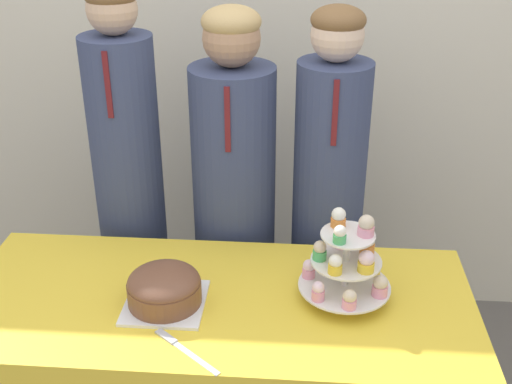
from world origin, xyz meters
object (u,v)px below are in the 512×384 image
student_1 (235,224)px  student_2 (327,224)px  student_0 (132,209)px  cupcake_stand (348,261)px  round_cake (164,288)px  cake_knife (177,344)px

student_1 → student_2: student_2 is taller
student_0 → cupcake_stand: bearing=-32.3°
cupcake_stand → student_0: (-0.77, 0.49, -0.12)m
round_cake → student_2: size_ratio=0.15×
cake_knife → cupcake_stand: cupcake_stand is taller
round_cake → cupcake_stand: cupcake_stand is taller
cake_knife → student_1: size_ratio=0.13×
cake_knife → cupcake_stand: bearing=68.0°
round_cake → student_1: 0.59m
student_1 → round_cake: bearing=-104.4°
round_cake → cake_knife: 0.20m
student_1 → cake_knife: bearing=-96.0°
cake_knife → student_2: size_ratio=0.13×
cake_knife → student_0: 0.80m
cake_knife → cupcake_stand: (0.46, 0.25, 0.13)m
round_cake → student_1: student_1 is taller
cupcake_stand → student_0: bearing=147.7°
round_cake → student_2: student_2 is taller
round_cake → cupcake_stand: 0.54m
round_cake → cupcake_stand: bearing=7.9°
round_cake → cupcake_stand: size_ratio=0.83×
student_1 → cupcake_stand: bearing=-51.8°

